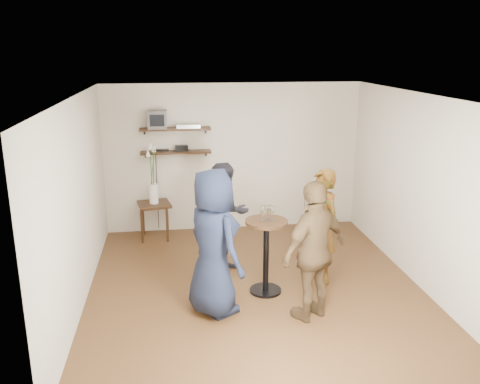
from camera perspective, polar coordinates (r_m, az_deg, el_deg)
The scene contains 18 objects.
room at distance 6.59m, azimuth 1.84°, elevation -0.62°, with size 4.58×5.08×2.68m.
shelf_upper at distance 8.71m, azimuth -7.30°, elevation 7.04°, with size 1.20×0.25×0.04m, color black.
shelf_lower at distance 8.78m, azimuth -7.21°, elevation 4.46°, with size 1.20×0.25×0.04m, color black.
crt_monitor at distance 8.69m, azimuth -9.28°, elevation 8.05°, with size 0.32×0.30×0.30m, color #59595B.
dvd_deck at distance 8.71m, azimuth -5.83°, elevation 7.40°, with size 0.40×0.24×0.06m, color silver.
radio at distance 8.77m, azimuth -6.57°, elevation 4.91°, with size 0.22×0.10×0.10m, color black.
power_strip at distance 8.82m, azimuth -8.97°, elevation 4.66°, with size 0.30×0.05×0.03m, color black.
side_table at distance 8.77m, azimuth -9.60°, elevation -1.89°, with size 0.61×0.61×0.63m.
vase_lilies at distance 8.65m, azimuth -9.74°, elevation 0.92°, with size 0.20×0.21×1.08m.
drinks_table at distance 6.73m, azimuth 2.95°, elevation -6.12°, with size 0.56×0.56×1.01m.
wine_glass_fl at distance 6.53m, azimuth 2.59°, elevation -2.18°, with size 0.07×0.07×0.20m.
wine_glass_fr at distance 6.55m, azimuth 3.58°, elevation -2.18°, with size 0.06×0.06×0.19m.
wine_glass_bl at distance 6.61m, azimuth 2.60°, elevation -2.03°, with size 0.06×0.06×0.19m.
wine_glass_br at distance 6.59m, azimuth 3.31°, elevation -2.03°, with size 0.06×0.06×0.19m.
person_plaid at distance 7.07m, azimuth 9.14°, elevation -3.84°, with size 0.59×0.39×1.62m, color #9D2711.
person_dark at distance 7.27m, azimuth -1.61°, elevation -3.01°, with size 0.79×0.62×1.64m, color black.
person_navy at distance 6.15m, azimuth -2.99°, elevation -5.71°, with size 0.89×0.58×1.83m, color #161C31.
person_brown at distance 6.10m, azimuth 8.35°, elevation -6.58°, with size 1.01×0.42×1.72m, color #4A3620.
Camera 1 is at (-1.06, -6.23, 3.18)m, focal length 38.00 mm.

